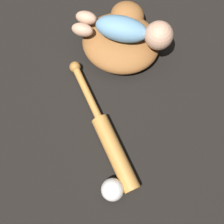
{
  "coord_description": "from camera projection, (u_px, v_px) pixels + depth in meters",
  "views": [
    {
      "loc": [
        0.33,
        -0.63,
        1.08
      ],
      "look_at": [
        0.17,
        -0.32,
        0.08
      ],
      "focal_mm": 50.0,
      "sensor_mm": 36.0,
      "label": 1
    }
  ],
  "objects": [
    {
      "name": "ground_plane",
      "position": [
        114.0,
        32.0,
        1.25
      ],
      "size": [
        6.0,
        6.0,
        0.0
      ],
      "primitive_type": "plane",
      "color": "black"
    },
    {
      "name": "baseball_glove",
      "position": [
        122.0,
        38.0,
        1.18
      ],
      "size": [
        0.36,
        0.36,
        0.1
      ],
      "color": "#935B2D",
      "rests_on": "ground"
    },
    {
      "name": "baby_figure",
      "position": [
        130.0,
        31.0,
        1.09
      ],
      "size": [
        0.36,
        0.18,
        0.1
      ],
      "color": "#6693B2",
      "rests_on": "baseball_glove"
    },
    {
      "name": "baseball_bat",
      "position": [
        109.0,
        139.0,
        1.08
      ],
      "size": [
        0.44,
        0.34,
        0.06
      ],
      "color": "#C6843D",
      "rests_on": "ground"
    },
    {
      "name": "baseball",
      "position": [
        112.0,
        190.0,
        1.02
      ],
      "size": [
        0.08,
        0.08,
        0.08
      ],
      "color": "white",
      "rests_on": "ground"
    }
  ]
}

